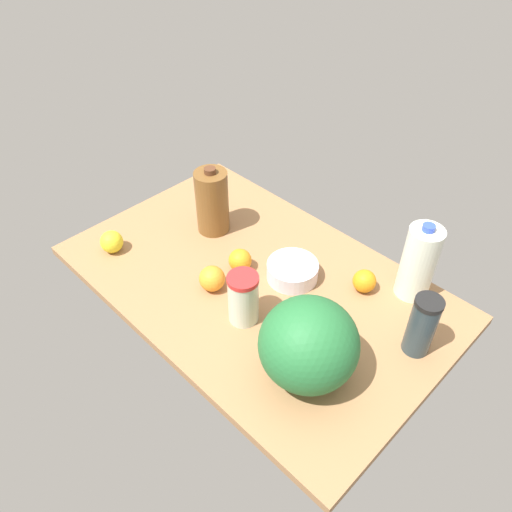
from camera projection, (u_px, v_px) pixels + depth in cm
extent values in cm
cube|color=#9D7048|center=(256.00, 283.00, 157.79)|extent=(120.00, 76.00, 3.00)
cylinder|color=beige|center=(243.00, 300.00, 140.12)|extent=(8.69, 8.69, 14.91)
cylinder|color=red|center=(243.00, 279.00, 134.68)|extent=(8.95, 8.95, 1.40)
cylinder|color=#2D3D44|center=(421.00, 327.00, 131.00)|extent=(7.27, 7.27, 17.51)
cylinder|color=black|center=(430.00, 303.00, 124.70)|extent=(7.49, 7.49, 1.40)
cylinder|color=brown|center=(212.00, 202.00, 168.57)|extent=(11.18, 11.18, 22.77)
cylinder|color=#59331E|center=(210.00, 171.00, 160.39)|extent=(3.91, 3.91, 1.80)
cylinder|color=white|center=(418.00, 263.00, 144.92)|extent=(10.07, 10.07, 24.05)
cylinder|color=blue|center=(429.00, 228.00, 136.31)|extent=(3.53, 3.53, 1.80)
ellipsoid|color=#246C35|center=(309.00, 344.00, 122.80)|extent=(25.23, 25.23, 23.95)
cylinder|color=silver|center=(292.00, 271.00, 155.77)|extent=(16.10, 16.10, 5.58)
sphere|color=orange|center=(212.00, 279.00, 151.45)|extent=(8.01, 8.01, 8.01)
sphere|color=yellow|center=(112.00, 242.00, 164.80)|extent=(7.50, 7.50, 7.50)
sphere|color=orange|center=(240.00, 260.00, 158.17)|extent=(7.39, 7.39, 7.39)
sphere|color=orange|center=(364.00, 281.00, 151.26)|extent=(7.15, 7.15, 7.15)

